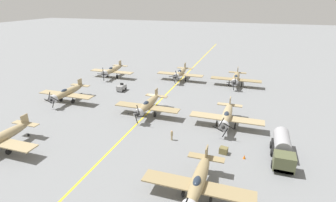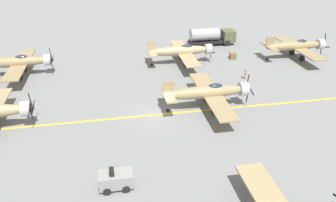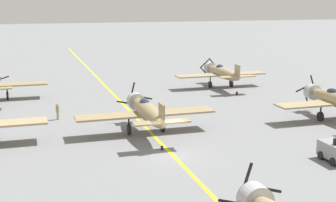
{
  "view_description": "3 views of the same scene",
  "coord_description": "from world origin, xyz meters",
  "px_view_note": "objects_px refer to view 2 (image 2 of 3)",
  "views": [
    {
      "loc": [
        -17.85,
        46.05,
        20.08
      ],
      "look_at": [
        -3.77,
        3.86,
        2.59
      ],
      "focal_mm": 28.0,
      "sensor_mm": 36.0,
      "label": 1
    },
    {
      "loc": [
        30.54,
        -4.85,
        17.67
      ],
      "look_at": [
        3.87,
        0.13,
        3.61
      ],
      "focal_mm": 35.0,
      "sensor_mm": 36.0,
      "label": 2
    },
    {
      "loc": [
        -10.06,
        -31.92,
        11.33
      ],
      "look_at": [
        1.12,
        4.35,
        3.04
      ],
      "focal_mm": 50.0,
      "sensor_mm": 36.0,
      "label": 3
    }
  ],
  "objects_px": {
    "airplane_far_left": "(296,46)",
    "fuel_tanker": "(212,36)",
    "ground_crew_walking": "(246,73)",
    "traffic_cone": "(229,51)",
    "tow_tractor": "(116,179)",
    "airplane_near_left": "(17,62)",
    "airplane_mid_left": "(182,51)",
    "airplane_mid_center": "(209,92)",
    "supply_crate_by_tanker": "(233,56)"
  },
  "relations": [
    {
      "from": "airplane_mid_left",
      "to": "ground_crew_walking",
      "type": "xyz_separation_m",
      "value": [
        7.27,
        7.11,
        -1.12
      ]
    },
    {
      "from": "airplane_near_left",
      "to": "airplane_mid_left",
      "type": "height_order",
      "value": "airplane_near_left"
    },
    {
      "from": "fuel_tanker",
      "to": "traffic_cone",
      "type": "xyz_separation_m",
      "value": [
        4.67,
        1.54,
        -1.24
      ]
    },
    {
      "from": "airplane_far_left",
      "to": "airplane_mid_center",
      "type": "relative_size",
      "value": 1.0
    },
    {
      "from": "tow_tractor",
      "to": "airplane_near_left",
      "type": "bearing_deg",
      "value": -153.96
    },
    {
      "from": "fuel_tanker",
      "to": "traffic_cone",
      "type": "distance_m",
      "value": 5.07
    },
    {
      "from": "airplane_mid_left",
      "to": "tow_tractor",
      "type": "distance_m",
      "value": 27.54
    },
    {
      "from": "fuel_tanker",
      "to": "supply_crate_by_tanker",
      "type": "bearing_deg",
      "value": 8.36
    },
    {
      "from": "fuel_tanker",
      "to": "traffic_cone",
      "type": "bearing_deg",
      "value": 18.22
    },
    {
      "from": "airplane_far_left",
      "to": "fuel_tanker",
      "type": "xyz_separation_m",
      "value": [
        -9.04,
        -10.7,
        -0.5
      ]
    },
    {
      "from": "airplane_mid_left",
      "to": "fuel_tanker",
      "type": "bearing_deg",
      "value": 129.96
    },
    {
      "from": "airplane_near_left",
      "to": "tow_tractor",
      "type": "relative_size",
      "value": 4.62
    },
    {
      "from": "airplane_mid_left",
      "to": "fuel_tanker",
      "type": "distance_m",
      "value": 10.89
    },
    {
      "from": "supply_crate_by_tanker",
      "to": "traffic_cone",
      "type": "relative_size",
      "value": 1.98
    },
    {
      "from": "airplane_far_left",
      "to": "supply_crate_by_tanker",
      "type": "distance_m",
      "value": 9.85
    },
    {
      "from": "airplane_mid_left",
      "to": "airplane_mid_center",
      "type": "distance_m",
      "value": 14.21
    },
    {
      "from": "airplane_far_left",
      "to": "ground_crew_walking",
      "type": "height_order",
      "value": "airplane_far_left"
    },
    {
      "from": "ground_crew_walking",
      "to": "airplane_mid_left",
      "type": "bearing_deg",
      "value": -135.64
    },
    {
      "from": "airplane_mid_left",
      "to": "traffic_cone",
      "type": "xyz_separation_m",
      "value": [
        -3.47,
        8.75,
        -1.74
      ]
    },
    {
      "from": "airplane_near_left",
      "to": "fuel_tanker",
      "type": "xyz_separation_m",
      "value": [
        -8.61,
        30.24,
        -0.5
      ]
    },
    {
      "from": "airplane_mid_center",
      "to": "traffic_cone",
      "type": "xyz_separation_m",
      "value": [
        -17.68,
        8.97,
        -1.74
      ]
    },
    {
      "from": "airplane_mid_left",
      "to": "supply_crate_by_tanker",
      "type": "distance_m",
      "value": 8.48
    },
    {
      "from": "tow_tractor",
      "to": "airplane_mid_center",
      "type": "bearing_deg",
      "value": 135.98
    },
    {
      "from": "fuel_tanker",
      "to": "traffic_cone",
      "type": "height_order",
      "value": "fuel_tanker"
    },
    {
      "from": "airplane_far_left",
      "to": "airplane_near_left",
      "type": "bearing_deg",
      "value": -91.21
    },
    {
      "from": "airplane_far_left",
      "to": "tow_tractor",
      "type": "bearing_deg",
      "value": -50.39
    },
    {
      "from": "traffic_cone",
      "to": "airplane_near_left",
      "type": "bearing_deg",
      "value": -82.93
    },
    {
      "from": "airplane_mid_left",
      "to": "supply_crate_by_tanker",
      "type": "bearing_deg",
      "value": 85.97
    },
    {
      "from": "airplane_near_left",
      "to": "airplane_mid_center",
      "type": "height_order",
      "value": "airplane_near_left"
    },
    {
      "from": "airplane_near_left",
      "to": "fuel_tanker",
      "type": "bearing_deg",
      "value": 121.77
    },
    {
      "from": "fuel_tanker",
      "to": "airplane_mid_center",
      "type": "bearing_deg",
      "value": -18.4
    },
    {
      "from": "airplane_mid_center",
      "to": "fuel_tanker",
      "type": "relative_size",
      "value": 1.5
    },
    {
      "from": "airplane_far_left",
      "to": "traffic_cone",
      "type": "height_order",
      "value": "airplane_far_left"
    },
    {
      "from": "airplane_mid_left",
      "to": "fuel_tanker",
      "type": "relative_size",
      "value": 1.5
    },
    {
      "from": "ground_crew_walking",
      "to": "airplane_far_left",
      "type": "bearing_deg",
      "value": 120.51
    },
    {
      "from": "tow_tractor",
      "to": "ground_crew_walking",
      "type": "relative_size",
      "value": 1.6
    },
    {
      "from": "airplane_far_left",
      "to": "tow_tractor",
      "type": "relative_size",
      "value": 4.62
    },
    {
      "from": "airplane_near_left",
      "to": "airplane_far_left",
      "type": "xyz_separation_m",
      "value": [
        0.43,
        40.94,
        0.0
      ]
    },
    {
      "from": "airplane_near_left",
      "to": "airplane_mid_left",
      "type": "relative_size",
      "value": 1.0
    },
    {
      "from": "ground_crew_walking",
      "to": "traffic_cone",
      "type": "relative_size",
      "value": 2.96
    },
    {
      "from": "airplane_near_left",
      "to": "traffic_cone",
      "type": "height_order",
      "value": "airplane_near_left"
    },
    {
      "from": "airplane_mid_left",
      "to": "airplane_far_left",
      "type": "distance_m",
      "value": 17.94
    },
    {
      "from": "airplane_mid_center",
      "to": "tow_tractor",
      "type": "bearing_deg",
      "value": -58.29
    },
    {
      "from": "airplane_near_left",
      "to": "airplane_far_left",
      "type": "bearing_deg",
      "value": 105.27
    },
    {
      "from": "airplane_far_left",
      "to": "supply_crate_by_tanker",
      "type": "xyz_separation_m",
      "value": [
        -1.55,
        -9.6,
        -1.56
      ]
    },
    {
      "from": "tow_tractor",
      "to": "supply_crate_by_tanker",
      "type": "relative_size",
      "value": 2.38
    },
    {
      "from": "ground_crew_walking",
      "to": "tow_tractor",
      "type": "bearing_deg",
      "value": -45.03
    },
    {
      "from": "supply_crate_by_tanker",
      "to": "traffic_cone",
      "type": "xyz_separation_m",
      "value": [
        -2.83,
        0.44,
        -0.18
      ]
    },
    {
      "from": "airplane_far_left",
      "to": "supply_crate_by_tanker",
      "type": "height_order",
      "value": "airplane_far_left"
    },
    {
      "from": "airplane_near_left",
      "to": "traffic_cone",
      "type": "relative_size",
      "value": 21.82
    }
  ]
}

